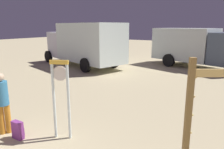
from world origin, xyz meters
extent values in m
cylinder|color=white|center=(-0.15, 2.73, 0.97)|extent=(0.07, 0.07, 1.95)
cylinder|color=white|center=(0.20, 2.89, 0.97)|extent=(0.07, 0.07, 1.95)
cube|color=yellow|center=(0.02, 2.81, 2.00)|extent=(0.45, 0.26, 0.10)
cylinder|color=silver|center=(0.01, 2.84, 1.71)|extent=(0.35, 0.19, 0.37)
cube|color=black|center=(0.00, 2.86, 1.71)|extent=(0.04, 0.03, 0.09)
cube|color=black|center=(0.00, 2.86, 1.71)|extent=(0.06, 0.04, 0.14)
cube|color=olive|center=(3.07, 2.89, 1.17)|extent=(0.14, 0.14, 2.33)
cube|color=#FACF72|center=(3.40, 3.10, 2.06)|extent=(0.61, 0.42, 0.14)
sphere|color=#F8E18B|center=(3.14, 2.93, 0.93)|extent=(0.04, 0.04, 0.04)
sphere|color=#FCF093|center=(3.14, 2.93, 1.28)|extent=(0.04, 0.04, 0.04)
sphere|color=#FFD884|center=(3.14, 2.93, 1.63)|extent=(0.04, 0.04, 0.04)
sphere|color=#FFDB85|center=(3.14, 2.93, 1.98)|extent=(0.04, 0.04, 0.04)
cylinder|color=orange|center=(-1.53, 2.12, 0.40)|extent=(0.15, 0.15, 0.81)
cylinder|color=orange|center=(-1.44, 2.25, 0.40)|extent=(0.15, 0.15, 0.81)
cylinder|color=teal|center=(-1.48, 2.19, 1.13)|extent=(0.32, 0.32, 0.64)
sphere|color=#CFB18E|center=(-1.48, 2.19, 1.56)|extent=(0.22, 0.22, 0.22)
cube|color=#863787|center=(-0.93, 2.17, 0.24)|extent=(0.32, 0.15, 0.47)
cube|color=#7E248A|center=(-0.93, 2.26, 0.17)|extent=(0.22, 0.04, 0.21)
cube|color=silver|center=(0.23, 15.11, 1.57)|extent=(4.63, 3.46, 2.23)
cylinder|color=black|center=(-0.59, 14.14, 0.45)|extent=(0.93, 0.51, 0.90)
cylinder|color=black|center=(0.13, 16.38, 0.45)|extent=(0.93, 0.51, 0.90)
cube|color=white|center=(-5.17, 10.98, 1.74)|extent=(5.59, 3.80, 2.59)
cube|color=silver|center=(-8.46, 12.02, 1.41)|extent=(2.29, 2.65, 1.92)
cube|color=black|center=(-9.27, 12.28, 1.79)|extent=(0.60, 1.81, 0.84)
cylinder|color=black|center=(-8.69, 13.36, 0.45)|extent=(0.93, 0.51, 0.90)
cylinder|color=black|center=(-9.42, 11.07, 0.45)|extent=(0.93, 0.51, 0.90)
cylinder|color=black|center=(-3.75, 11.80, 0.45)|extent=(0.93, 0.51, 0.90)
cylinder|color=black|center=(-4.47, 9.50, 0.45)|extent=(0.93, 0.51, 0.90)
camera|label=1|loc=(3.76, -0.91, 2.86)|focal=34.39mm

